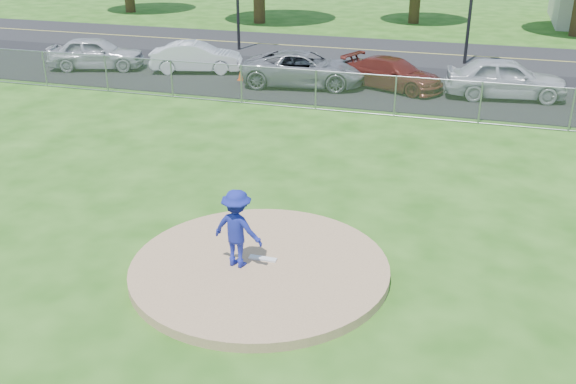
{
  "coord_description": "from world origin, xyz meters",
  "views": [
    {
      "loc": [
        4.0,
        -10.93,
        6.93
      ],
      "look_at": [
        0.0,
        2.0,
        1.0
      ],
      "focal_mm": 40.0,
      "sensor_mm": 36.0,
      "label": 1
    }
  ],
  "objects_px": {
    "traffic_cone": "(242,71)",
    "parked_car_darkred": "(393,74)",
    "parked_car_white": "(196,57)",
    "pitcher": "(237,228)",
    "parked_car_silver": "(96,53)",
    "parked_car_gray": "(304,69)",
    "parked_car_pearl": "(506,78)"
  },
  "relations": [
    {
      "from": "parked_car_silver",
      "to": "parked_car_gray",
      "type": "distance_m",
      "value": 10.34
    },
    {
      "from": "traffic_cone",
      "to": "parked_car_pearl",
      "type": "xyz_separation_m",
      "value": [
        11.18,
        0.33,
        0.42
      ]
    },
    {
      "from": "parked_car_darkred",
      "to": "parked_car_pearl",
      "type": "distance_m",
      "value": 4.53
    },
    {
      "from": "pitcher",
      "to": "parked_car_pearl",
      "type": "xyz_separation_m",
      "value": [
        5.26,
        16.01,
        -0.22
      ]
    },
    {
      "from": "traffic_cone",
      "to": "parked_car_darkred",
      "type": "xyz_separation_m",
      "value": [
        6.65,
        0.43,
        0.26
      ]
    },
    {
      "from": "parked_car_white",
      "to": "parked_car_darkred",
      "type": "relative_size",
      "value": 0.95
    },
    {
      "from": "pitcher",
      "to": "parked_car_darkred",
      "type": "distance_m",
      "value": 16.14
    },
    {
      "from": "parked_car_darkred",
      "to": "parked_car_pearl",
      "type": "relative_size",
      "value": 0.94
    },
    {
      "from": "pitcher",
      "to": "traffic_cone",
      "type": "distance_m",
      "value": 16.78
    },
    {
      "from": "parked_car_darkred",
      "to": "parked_car_pearl",
      "type": "xyz_separation_m",
      "value": [
        4.52,
        -0.1,
        0.16
      ]
    },
    {
      "from": "pitcher",
      "to": "parked_car_white",
      "type": "xyz_separation_m",
      "value": [
        -8.52,
        16.54,
        -0.33
      ]
    },
    {
      "from": "parked_car_white",
      "to": "parked_car_darkred",
      "type": "height_order",
      "value": "parked_car_white"
    },
    {
      "from": "pitcher",
      "to": "parked_car_gray",
      "type": "relative_size",
      "value": 0.32
    },
    {
      "from": "pitcher",
      "to": "traffic_cone",
      "type": "relative_size",
      "value": 2.18
    },
    {
      "from": "parked_car_gray",
      "to": "parked_car_darkred",
      "type": "relative_size",
      "value": 1.18
    },
    {
      "from": "pitcher",
      "to": "parked_car_darkred",
      "type": "bearing_deg",
      "value": -83.55
    },
    {
      "from": "parked_car_silver",
      "to": "parked_car_pearl",
      "type": "xyz_separation_m",
      "value": [
        18.61,
        0.3,
        0.05
      ]
    },
    {
      "from": "parked_car_silver",
      "to": "parked_car_pearl",
      "type": "height_order",
      "value": "parked_car_pearl"
    },
    {
      "from": "pitcher",
      "to": "parked_car_darkred",
      "type": "xyz_separation_m",
      "value": [
        0.74,
        16.12,
        -0.38
      ]
    },
    {
      "from": "traffic_cone",
      "to": "parked_car_silver",
      "type": "xyz_separation_m",
      "value": [
        -7.44,
        0.03,
        0.37
      ]
    },
    {
      "from": "parked_car_pearl",
      "to": "traffic_cone",
      "type": "bearing_deg",
      "value": 83.77
    },
    {
      "from": "parked_car_silver",
      "to": "parked_car_pearl",
      "type": "bearing_deg",
      "value": -106.31
    },
    {
      "from": "parked_car_gray",
      "to": "parked_car_darkred",
      "type": "distance_m",
      "value": 3.8
    },
    {
      "from": "pitcher",
      "to": "parked_car_pearl",
      "type": "bearing_deg",
      "value": -99.12
    },
    {
      "from": "traffic_cone",
      "to": "pitcher",
      "type": "bearing_deg",
      "value": -69.34
    },
    {
      "from": "parked_car_pearl",
      "to": "parked_car_silver",
      "type": "bearing_deg",
      "value": 83.01
    },
    {
      "from": "traffic_cone",
      "to": "parked_car_darkred",
      "type": "distance_m",
      "value": 6.67
    },
    {
      "from": "parked_car_pearl",
      "to": "parked_car_gray",
      "type": "bearing_deg",
      "value": 85.37
    },
    {
      "from": "traffic_cone",
      "to": "parked_car_darkred",
      "type": "relative_size",
      "value": 0.17
    },
    {
      "from": "parked_car_gray",
      "to": "traffic_cone",
      "type": "bearing_deg",
      "value": 79.66
    },
    {
      "from": "parked_car_white",
      "to": "parked_car_pearl",
      "type": "bearing_deg",
      "value": -108.48
    },
    {
      "from": "parked_car_white",
      "to": "traffic_cone",
      "type": "bearing_deg",
      "value": -124.49
    }
  ]
}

